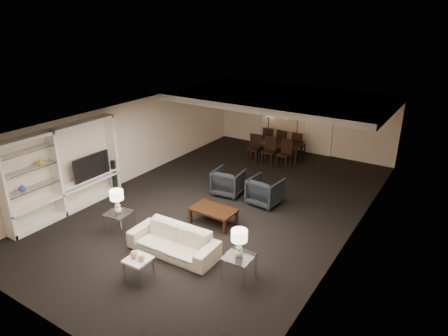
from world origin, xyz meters
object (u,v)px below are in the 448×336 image
side_table_left (120,222)px  chair_fr (299,144)px  pendant_light (289,114)px  side_table_right (239,267)px  chair_nl (253,148)px  coffee_table (213,216)px  floor_speaker (114,176)px  armchair_right (265,191)px  television (89,166)px  chair_nm (268,151)px  sofa (173,241)px  armchair_left (229,182)px  chair_nr (284,154)px  vase_blue (22,188)px  chair_fm (284,142)px  floor_lamp (268,129)px  marble_table (139,269)px  dining_table (276,150)px  table_lamp_right (239,243)px  table_lamp_left (117,202)px  chair_fl (270,139)px  vase_amber (40,161)px

side_table_left → chair_fr: chair_fr is taller
pendant_light → chair_fr: 1.96m
side_table_right → chair_nl: chair_nl is taller
coffee_table → floor_speaker: size_ratio=1.14×
armchair_right → television: 4.96m
chair_nm → sofa: bearing=-89.8°
armchair_left → chair_nr: chair_nr is taller
chair_nm → side_table_right: bearing=-75.1°
vase_blue → chair_fm: bearing=71.3°
floor_speaker → chair_nl: bearing=41.5°
armchair_right → floor_speaker: 4.49m
pendant_light → sofa: size_ratio=0.25×
chair_nl → floor_lamp: bearing=92.2°
marble_table → chair_nm: (-0.74, 7.27, 0.24)m
side_table_right → dining_table: (-2.44, 6.82, 0.05)m
table_lamp_right → marble_table: (-1.70, -1.10, -0.59)m
vase_blue → chair_fr: size_ratio=0.19×
side_table_left → vase_blue: (-1.96, -1.14, 0.88)m
table_lamp_left → chair_fm: bearing=82.7°
chair_nl → floor_lamp: (-0.28, 1.68, 0.26)m
pendant_light → sofa: pendant_light is taller
sofa → side_table_right: 1.70m
table_lamp_right → dining_table: 7.26m
coffee_table → chair_nr: (-0.14, 4.57, 0.27)m
pendant_light → chair_fl: (-1.29, 1.32, -1.45)m
chair_nl → chair_fr: same height
coffee_table → dining_table: dining_table is taller
table_lamp_left → television: bearing=157.5°
chair_nm → television: bearing=-124.9°
vase_amber → chair_fl: 8.45m
chair_fr → armchair_right: bearing=103.4°
armchair_right → vase_amber: (-4.26, -3.87, 1.26)m
side_table_left → television: size_ratio=0.49×
chair_nl → chair_nm: (0.60, 0.00, 0.00)m
television → chair_fl: size_ratio=1.23×
sofa → side_table_right: bearing=-1.5°
side_table_left → chair_nl: 6.18m
pendant_light → floor_lamp: 2.60m
dining_table → chair_nr: bearing=-54.9°
side_table_right → chair_fl: size_ratio=0.60×
dining_table → chair_fr: 0.90m
table_lamp_left → chair_fl: table_lamp_left is taller
armchair_left → side_table_right: 4.02m
pendant_light → vase_blue: pendant_light is taller
chair_fm → vase_amber: bearing=75.1°
chair_nm → floor_speaker: bearing=-128.2°
chair_nm → chair_fm: 1.30m
floor_lamp → vase_blue: bearing=-102.8°
armchair_left → chair_nm: (-0.14, 2.87, 0.09)m
table_lamp_right → chair_nm: (-2.44, 6.17, -0.35)m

